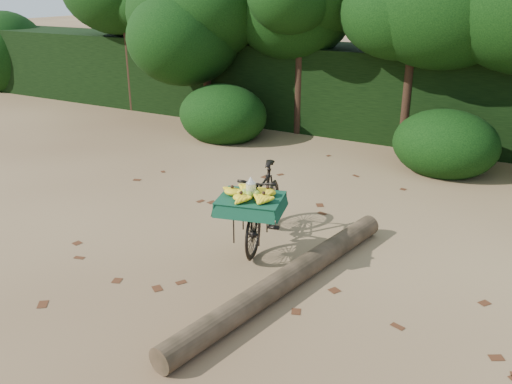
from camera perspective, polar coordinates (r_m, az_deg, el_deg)
The scene contains 7 objects.
ground at distance 6.66m, azimuth -1.34°, elevation -6.48°, with size 80.00×80.00×0.00m, color tan.
vendor_bicycle at distance 6.74m, azimuth 0.77°, elevation -1.33°, with size 0.98×1.81×1.00m.
fallen_log at distance 5.89m, azimuth 3.33°, elevation -9.06°, with size 0.26×0.26×3.58m, color brown.
hedge_backdrop at distance 11.97m, azimuth 14.25°, elevation 10.05°, with size 26.00×1.80×1.80m, color black.
tree_row at distance 11.24m, azimuth 10.33°, elevation 15.34°, with size 14.50×2.00×4.00m, color black, non-canonical shape.
bush_clumps at distance 10.06m, azimuth 13.68°, elevation 5.39°, with size 8.80×1.70×0.90m, color black, non-canonical shape.
leaf_litter at distance 7.16m, azimuth 1.28°, elevation -4.32°, with size 7.00×7.30×0.01m, color #4B2714, non-canonical shape.
Camera 1 is at (2.99, -5.07, 3.10)m, focal length 38.00 mm.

